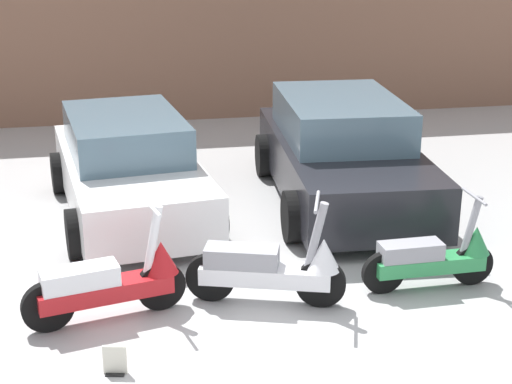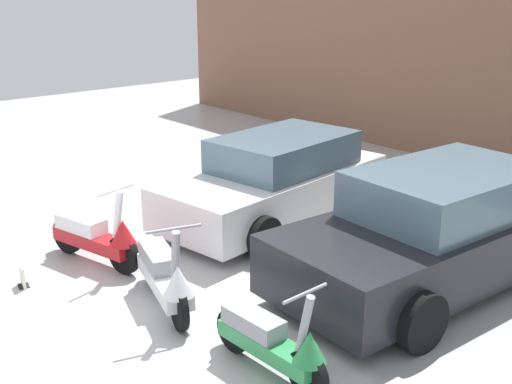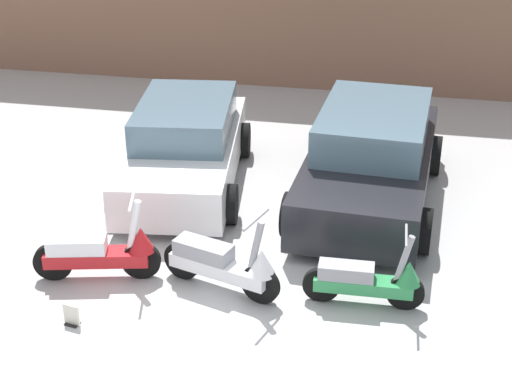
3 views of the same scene
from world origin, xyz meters
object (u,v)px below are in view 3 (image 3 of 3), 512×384
scooter_front_right (225,263)px  car_rear_left (185,147)px  placard_near_left_scooter (72,316)px  scooter_front_left (102,251)px  scooter_front_center (369,280)px  car_rear_center (370,159)px

scooter_front_right → car_rear_left: car_rear_left is taller
scooter_front_right → placard_near_left_scooter: bearing=-129.5°
scooter_front_left → car_rear_left: 2.85m
scooter_front_center → car_rear_center: car_rear_center is taller
scooter_front_center → car_rear_left: 4.09m
car_rear_left → scooter_front_left: bearing=-12.4°
scooter_front_left → scooter_front_center: size_ratio=1.09×
scooter_front_left → scooter_front_right: bearing=-12.5°
scooter_front_center → car_rear_left: (-3.00, 2.77, 0.26)m
car_rear_center → car_rear_left: bearing=-87.2°
scooter_front_right → scooter_front_center: 1.71m
car_rear_left → car_rear_center: bearing=82.1°
scooter_front_left → car_rear_center: bearing=29.2°
scooter_front_center → scooter_front_right: bearing=179.8°
scooter_front_center → placard_near_left_scooter: 3.43m
car_rear_left → placard_near_left_scooter: 3.86m
car_rear_center → scooter_front_right: bearing=-25.2°
scooter_front_left → placard_near_left_scooter: 1.02m
placard_near_left_scooter → scooter_front_left: bearing=89.7°
scooter_front_left → scooter_front_right: 1.55m
scooter_front_left → scooter_front_center: (3.26, 0.06, -0.04)m
car_rear_center → scooter_front_left: bearing=-44.2°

